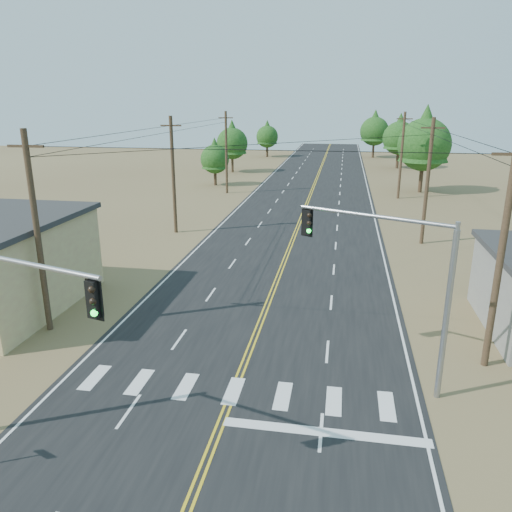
# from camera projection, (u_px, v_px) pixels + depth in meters

# --- Properties ---
(road) EXTENTS (15.00, 200.00, 0.02)m
(road) POSITION_uv_depth(u_px,v_px,m) (291.00, 244.00, 40.75)
(road) COLOR black
(road) RESTS_ON ground
(utility_pole_left_near) EXTENTS (1.80, 0.30, 10.00)m
(utility_pole_left_near) POSITION_uv_depth(u_px,v_px,m) (37.00, 232.00, 24.03)
(utility_pole_left_near) COLOR #4C3826
(utility_pole_left_near) RESTS_ON ground
(utility_pole_left_mid) EXTENTS (1.80, 0.30, 10.00)m
(utility_pole_left_mid) POSITION_uv_depth(u_px,v_px,m) (173.00, 175.00, 42.83)
(utility_pole_left_mid) COLOR #4C3826
(utility_pole_left_mid) RESTS_ON ground
(utility_pole_left_far) EXTENTS (1.80, 0.30, 10.00)m
(utility_pole_left_far) POSITION_uv_depth(u_px,v_px,m) (226.00, 152.00, 61.64)
(utility_pole_left_far) COLOR #4C3826
(utility_pole_left_far) RESTS_ON ground
(utility_pole_right_near) EXTENTS (1.80, 0.30, 10.00)m
(utility_pole_right_near) POSITION_uv_depth(u_px,v_px,m) (501.00, 255.00, 20.58)
(utility_pole_right_near) COLOR #4C3826
(utility_pole_right_near) RESTS_ON ground
(utility_pole_right_mid) EXTENTS (1.80, 0.30, 10.00)m
(utility_pole_right_mid) POSITION_uv_depth(u_px,v_px,m) (428.00, 181.00, 39.38)
(utility_pole_right_mid) COLOR #4C3826
(utility_pole_right_mid) RESTS_ON ground
(utility_pole_right_far) EXTENTS (1.80, 0.30, 10.00)m
(utility_pole_right_far) POSITION_uv_depth(u_px,v_px,m) (402.00, 155.00, 58.19)
(utility_pole_right_far) COLOR #4C3826
(utility_pole_right_far) RESTS_ON ground
(signal_mast_right) EXTENTS (5.89, 2.84, 7.10)m
(signal_mast_right) POSITION_uv_depth(u_px,v_px,m) (401.00, 272.00, 19.29)
(signal_mast_right) COLOR gray
(signal_mast_right) RESTS_ON ground
(tree_left_near) EXTENTS (3.89, 3.89, 6.48)m
(tree_left_near) POSITION_uv_depth(u_px,v_px,m) (215.00, 156.00, 67.83)
(tree_left_near) COLOR #3F2D1E
(tree_left_near) RESTS_ON ground
(tree_left_mid) EXTENTS (5.01, 5.01, 8.34)m
(tree_left_mid) POSITION_uv_depth(u_px,v_px,m) (232.00, 140.00, 80.13)
(tree_left_mid) COLOR #3F2D1E
(tree_left_mid) RESTS_ON ground
(tree_left_far) EXTENTS (4.48, 4.48, 7.46)m
(tree_left_far) POSITION_uv_depth(u_px,v_px,m) (267.00, 134.00, 102.35)
(tree_left_far) COLOR #3F2D1E
(tree_left_far) RESTS_ON ground
(tree_right_near) EXTENTS (6.50, 6.50, 10.84)m
(tree_right_near) POSITION_uv_depth(u_px,v_px,m) (425.00, 139.00, 61.74)
(tree_right_near) COLOR #3F2D1E
(tree_right_near) RESTS_ON ground
(tree_right_mid) EXTENTS (5.57, 5.57, 9.28)m
(tree_right_mid) POSITION_uv_depth(u_px,v_px,m) (400.00, 135.00, 84.58)
(tree_right_mid) COLOR #3F2D1E
(tree_right_mid) RESTS_ON ground
(tree_right_far) EXTENTS (5.73, 5.73, 9.55)m
(tree_right_far) POSITION_uv_depth(u_px,v_px,m) (375.00, 128.00, 100.71)
(tree_right_far) COLOR #3F2D1E
(tree_right_far) RESTS_ON ground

